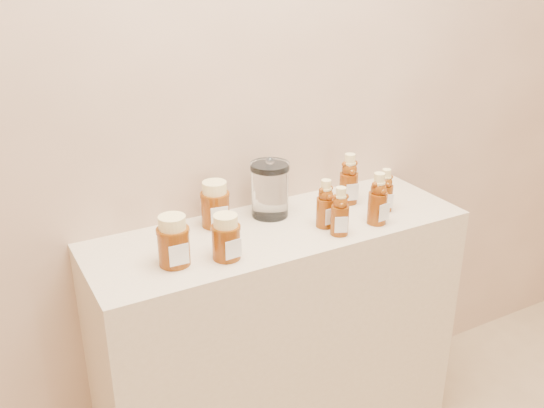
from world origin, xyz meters
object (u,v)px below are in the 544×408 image
display_table (279,347)px  glass_canister (270,187)px  bear_bottle_back_left (325,200)px  honey_jar_left (173,241)px  bear_bottle_front_left (340,208)px

display_table → glass_canister: (0.02, 0.10, 0.55)m
bear_bottle_back_left → glass_canister: (-0.11, 0.16, 0.01)m
bear_bottle_back_left → honey_jar_left: bear_bottle_back_left is taller
bear_bottle_back_left → bear_bottle_front_left: bearing=-86.8°
bear_bottle_back_left → bear_bottle_front_left: (0.01, -0.07, -0.00)m
bear_bottle_back_left → honey_jar_left: 0.49m
honey_jar_left → bear_bottle_back_left: bearing=3.0°
bear_bottle_front_left → bear_bottle_back_left: bearing=121.5°
bear_bottle_back_left → glass_canister: 0.19m
honey_jar_left → display_table: bearing=12.2°
glass_canister → bear_bottle_back_left: bearing=-55.0°
display_table → bear_bottle_back_left: bear_bottle_back_left is taller
bear_bottle_back_left → glass_canister: size_ratio=0.90×
bear_bottle_front_left → honey_jar_left: 0.51m
display_table → bear_bottle_back_left: bearing=-24.7°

